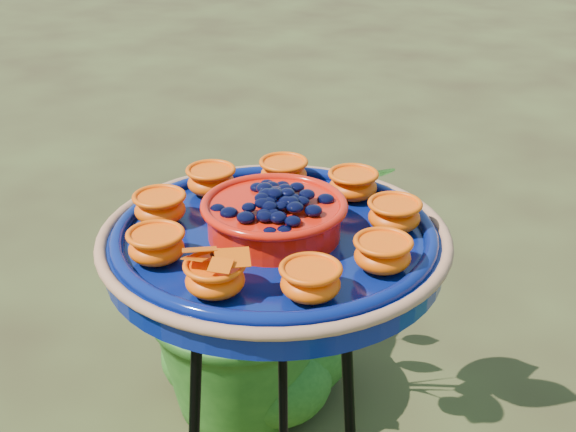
{
  "coord_description": "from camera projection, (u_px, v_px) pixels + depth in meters",
  "views": [
    {
      "loc": [
        0.42,
        -0.94,
        1.53
      ],
      "look_at": [
        -0.05,
        -0.02,
        1.02
      ],
      "focal_mm": 50.0,
      "sensor_mm": 36.0,
      "label": 1
    }
  ],
  "objects": [
    {
      "name": "feeder_dish",
      "position": [
        274.0,
        236.0,
        1.14
      ],
      "size": [
        0.63,
        0.63,
        0.11
      ],
      "rotation": [
        0.0,
        0.0,
        0.39
      ],
      "color": "#071455",
      "rests_on": "tripod_stand"
    },
    {
      "name": "shrub_back_left",
      "position": [
        249.0,
        278.0,
        2.17
      ],
      "size": [
        0.99,
        0.97,
        0.83
      ],
      "primitive_type": "imported",
      "rotation": [
        0.0,
        0.0,
        0.69
      ],
      "color": "#1F5015",
      "rests_on": "ground"
    }
  ]
}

